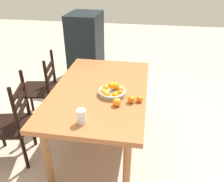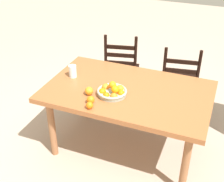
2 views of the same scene
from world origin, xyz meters
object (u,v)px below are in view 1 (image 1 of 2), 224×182
orange_loose_1 (139,99)px  drinking_glass (81,116)px  dining_table (100,95)px  cabinet (86,46)px  chair_near_window (41,90)px  orange_loose_0 (117,102)px  fruit_bowl (112,91)px  orange_loose_2 (131,99)px  chair_by_cabinet (12,124)px

orange_loose_1 → drinking_glass: 0.61m
dining_table → cabinet: bearing=19.6°
chair_near_window → orange_loose_1: (-0.56, -1.29, 0.32)m
orange_loose_1 → dining_table: bearing=64.6°
orange_loose_0 → drinking_glass: bearing=140.5°
orange_loose_0 → drinking_glass: (-0.30, 0.25, 0.02)m
cabinet → drinking_glass: 2.46m
dining_table → fruit_bowl: fruit_bowl is taller
dining_table → orange_loose_2: (-0.23, -0.35, 0.11)m
chair_near_window → cabinet: cabinet is taller
chair_near_window → orange_loose_0: 1.31m
fruit_bowl → orange_loose_0: (-0.20, -0.08, 0.00)m
fruit_bowl → drinking_glass: size_ratio=2.22×
fruit_bowl → orange_loose_2: 0.24m
chair_by_cabinet → orange_loose_1: 1.33m
fruit_bowl → orange_loose_0: size_ratio=3.61×
chair_near_window → orange_loose_0: bearing=49.1°
orange_loose_2 → fruit_bowl: bearing=58.9°
dining_table → orange_loose_1: 0.48m
orange_loose_0 → orange_loose_1: size_ratio=1.23×
chair_by_cabinet → drinking_glass: (-0.23, -0.82, 0.35)m
cabinet → orange_loose_1: cabinet is taller
drinking_glass → cabinet: bearing=14.2°
orange_loose_0 → dining_table: bearing=36.1°
orange_loose_2 → chair_by_cabinet: bearing=97.1°
cabinet → drinking_glass: cabinet is taller
orange_loose_0 → orange_loose_1: (0.10, -0.20, -0.01)m
chair_near_window → orange_loose_1: 1.44m
chair_near_window → orange_loose_1: chair_near_window is taller
chair_near_window → drinking_glass: bearing=31.3°
cabinet → orange_loose_2: size_ratio=16.12×
chair_near_window → chair_by_cabinet: 0.73m
fruit_bowl → chair_near_window: bearing=65.5°
dining_table → chair_near_window: bearing=67.8°
cabinet → orange_loose_0: cabinet is taller
orange_loose_2 → cabinet: bearing=26.1°
fruit_bowl → chair_by_cabinet: bearing=105.3°
orange_loose_0 → orange_loose_1: orange_loose_0 is taller
dining_table → orange_loose_1: orange_loose_1 is taller
fruit_bowl → orange_loose_0: fruit_bowl is taller
drinking_glass → chair_by_cabinet: bearing=74.4°
chair_by_cabinet → orange_loose_0: (0.07, -1.07, 0.32)m
chair_by_cabinet → cabinet: bearing=161.2°
orange_loose_2 → drinking_glass: 0.54m
cabinet → orange_loose_0: size_ratio=14.80×
cabinet → drinking_glass: bearing=-164.1°
chair_by_cabinet → fruit_bowl: bearing=92.5°
cabinet → orange_loose_2: cabinet is taller
cabinet → fruit_bowl: bearing=-155.9°
dining_table → chair_by_cabinet: size_ratio=1.64×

